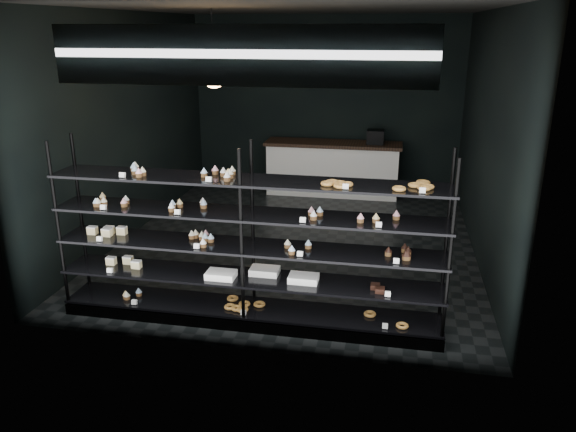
{
  "coord_description": "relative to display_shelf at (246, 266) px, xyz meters",
  "views": [
    {
      "loc": [
        1.34,
        -7.59,
        2.98
      ],
      "look_at": [
        0.23,
        -1.9,
        1.02
      ],
      "focal_mm": 35.0,
      "sensor_mm": 36.0,
      "label": 1
    }
  ],
  "objects": [
    {
      "name": "service_counter",
      "position": [
        0.34,
        4.95,
        -0.13
      ],
      "size": [
        2.48,
        0.65,
        1.23
      ],
      "color": "white",
      "rests_on": "room"
    },
    {
      "name": "room",
      "position": [
        0.1,
        2.45,
        0.97
      ],
      "size": [
        5.01,
        6.01,
        3.2
      ],
      "color": "black",
      "rests_on": "ground"
    },
    {
      "name": "display_shelf",
      "position": [
        0.0,
        0.0,
        0.0
      ],
      "size": [
        4.0,
        0.5,
        1.91
      ],
      "color": "black",
      "rests_on": "room"
    },
    {
      "name": "signage",
      "position": [
        0.1,
        -0.48,
        2.12
      ],
      "size": [
        3.3,
        0.05,
        0.5
      ],
      "color": "#0B1A38",
      "rests_on": "room"
    },
    {
      "name": "pendant_lamp",
      "position": [
        -0.7,
        1.31,
        1.82
      ],
      "size": [
        0.32,
        0.32,
        0.89
      ],
      "color": "black",
      "rests_on": "room"
    }
  ]
}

